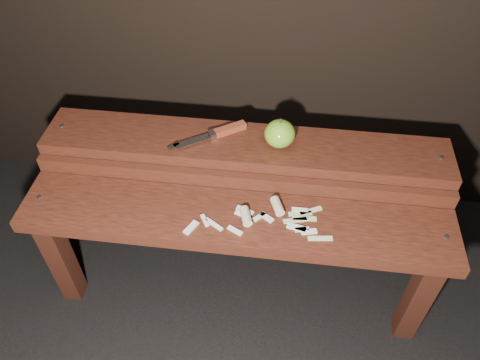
# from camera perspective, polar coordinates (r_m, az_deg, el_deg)

# --- Properties ---
(ground) EXTENTS (60.00, 60.00, 0.00)m
(ground) POSITION_cam_1_polar(r_m,az_deg,el_deg) (1.65, -0.27, -12.50)
(ground) COLOR black
(bench_front_tier) EXTENTS (1.20, 0.20, 0.42)m
(bench_front_tier) POSITION_cam_1_polar(r_m,az_deg,el_deg) (1.32, -0.66, -6.66)
(bench_front_tier) COLOR black
(bench_front_tier) RESTS_ON ground
(bench_rear_tier) EXTENTS (1.20, 0.21, 0.50)m
(bench_rear_tier) POSITION_cam_1_polar(r_m,az_deg,el_deg) (1.43, 0.53, 2.01)
(bench_rear_tier) COLOR black
(bench_rear_tier) RESTS_ON ground
(apple) EXTENTS (0.09, 0.09, 0.09)m
(apple) POSITION_cam_1_polar(r_m,az_deg,el_deg) (1.34, 4.87, 5.65)
(apple) COLOR #6BA020
(apple) RESTS_ON bench_rear_tier
(knife) EXTENTS (0.22, 0.15, 0.02)m
(knife) POSITION_cam_1_polar(r_m,az_deg,el_deg) (1.39, -2.42, 5.84)
(knife) COLOR maroon
(knife) RESTS_ON bench_rear_tier
(apple_scraps) EXTENTS (0.39, 0.15, 0.03)m
(apple_scraps) POSITION_cam_1_polar(r_m,az_deg,el_deg) (1.27, 3.12, -4.38)
(apple_scraps) COLOR beige
(apple_scraps) RESTS_ON bench_front_tier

